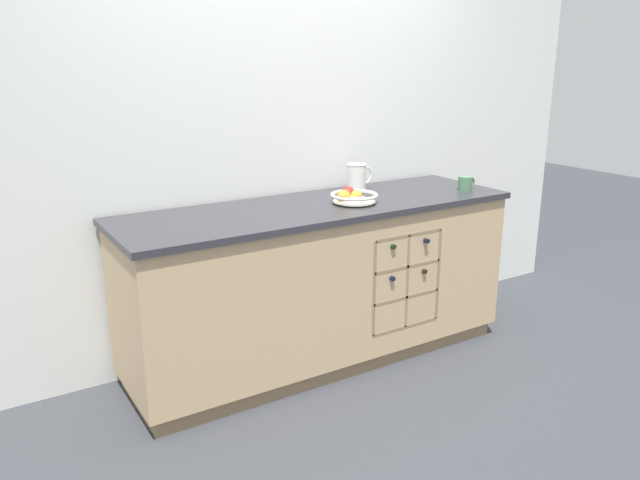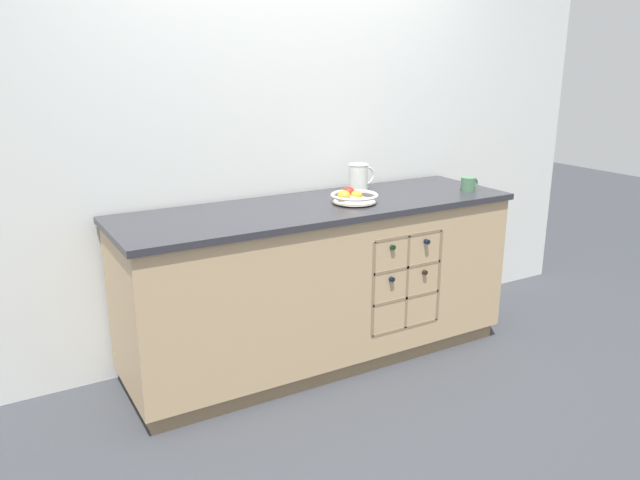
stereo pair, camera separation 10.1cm
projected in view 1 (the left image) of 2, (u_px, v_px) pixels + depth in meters
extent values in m
plane|color=#383A3F|center=(320.00, 357.00, 3.69)|extent=(14.00, 14.00, 0.00)
cube|color=silver|center=(285.00, 134.00, 3.64)|extent=(4.63, 0.06, 2.55)
cube|color=#8B7354|center=(320.00, 351.00, 3.67)|extent=(2.17, 0.58, 0.09)
cube|color=tan|center=(320.00, 279.00, 3.55)|extent=(2.23, 0.64, 0.80)
cube|color=#2D2D33|center=(320.00, 207.00, 3.43)|extent=(2.27, 0.68, 0.03)
cube|color=#8B7354|center=(396.00, 277.00, 3.55)|extent=(0.46, 0.01, 0.54)
cube|color=#8B7354|center=(369.00, 287.00, 3.40)|extent=(0.02, 0.10, 0.54)
cube|color=#8B7354|center=(433.00, 272.00, 3.63)|extent=(0.02, 0.10, 0.54)
cube|color=#8B7354|center=(400.00, 324.00, 3.59)|extent=(0.46, 0.10, 0.02)
cube|color=#8B7354|center=(401.00, 295.00, 3.54)|extent=(0.46, 0.10, 0.02)
cube|color=#8B7354|center=(402.00, 264.00, 3.49)|extent=(0.46, 0.10, 0.02)
cube|color=#8B7354|center=(404.00, 233.00, 3.44)|extent=(0.46, 0.10, 0.02)
cube|color=#8B7354|center=(402.00, 279.00, 3.51)|extent=(0.02, 0.10, 0.54)
cylinder|color=black|center=(373.00, 269.00, 3.54)|extent=(0.08, 0.21, 0.08)
cylinder|color=black|center=(389.00, 277.00, 3.42)|extent=(0.03, 0.09, 0.03)
cylinder|color=black|center=(406.00, 264.00, 3.64)|extent=(0.07, 0.19, 0.07)
cylinder|color=black|center=(421.00, 270.00, 3.54)|extent=(0.03, 0.08, 0.03)
cylinder|color=black|center=(375.00, 239.00, 3.48)|extent=(0.07, 0.19, 0.07)
cylinder|color=black|center=(390.00, 245.00, 3.37)|extent=(0.03, 0.08, 0.03)
cylinder|color=black|center=(408.00, 234.00, 3.59)|extent=(0.07, 0.18, 0.07)
cylinder|color=black|center=(424.00, 240.00, 3.48)|extent=(0.03, 0.08, 0.03)
cylinder|color=silver|center=(354.00, 202.00, 3.45)|extent=(0.12, 0.12, 0.01)
cone|color=silver|center=(354.00, 197.00, 3.44)|extent=(0.24, 0.24, 0.05)
torus|color=silver|center=(354.00, 195.00, 3.44)|extent=(0.26, 0.26, 0.02)
sphere|color=gold|center=(356.00, 196.00, 3.44)|extent=(0.07, 0.07, 0.07)
sphere|color=gold|center=(344.00, 197.00, 3.41)|extent=(0.07, 0.07, 0.07)
sphere|color=red|center=(348.00, 193.00, 3.48)|extent=(0.08, 0.08, 0.08)
cylinder|color=silver|center=(356.00, 178.00, 3.74)|extent=(0.11, 0.11, 0.17)
torus|color=silver|center=(357.00, 164.00, 3.71)|extent=(0.12, 0.12, 0.01)
torus|color=silver|center=(365.00, 175.00, 3.76)|extent=(0.11, 0.01, 0.11)
cylinder|color=#4C7A56|center=(465.00, 183.00, 3.78)|extent=(0.09, 0.09, 0.08)
torus|color=#4C7A56|center=(471.00, 182.00, 3.80)|extent=(0.07, 0.01, 0.07)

